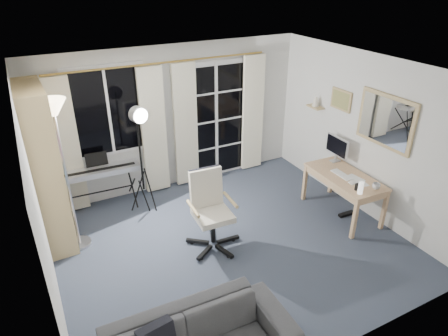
# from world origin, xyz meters

# --- Properties ---
(floor) EXTENTS (4.50, 4.00, 0.02)m
(floor) POSITION_xyz_m (0.00, 0.00, -0.01)
(floor) COLOR #313848
(floor) RESTS_ON ground
(window) EXTENTS (1.20, 0.08, 1.40)m
(window) POSITION_xyz_m (-1.05, 1.97, 1.50)
(window) COLOR white
(window) RESTS_ON floor
(french_door) EXTENTS (1.32, 0.09, 2.11)m
(french_door) POSITION_xyz_m (0.75, 1.97, 1.03)
(french_door) COLOR white
(french_door) RESTS_ON floor
(curtains) EXTENTS (3.60, 0.07, 2.13)m
(curtains) POSITION_xyz_m (-0.14, 1.88, 1.09)
(curtains) COLOR gold
(curtains) RESTS_ON floor
(bookshelf) EXTENTS (0.37, 1.03, 2.20)m
(bookshelf) POSITION_xyz_m (-2.13, 1.23, 1.04)
(bookshelf) COLOR tan
(bookshelf) RESTS_ON floor
(torchiere_lamp) EXTENTS (0.34, 0.34, 2.08)m
(torchiere_lamp) POSITION_xyz_m (-1.87, 0.96, 1.68)
(torchiere_lamp) COLOR #B2B2B7
(torchiere_lamp) RESTS_ON floor
(keyboard_piano) EXTENTS (1.23, 0.63, 0.88)m
(keyboard_piano) POSITION_xyz_m (-1.36, 1.70, 0.67)
(keyboard_piano) COLOR black
(keyboard_piano) RESTS_ON floor
(studio_light) EXTENTS (0.38, 0.38, 1.76)m
(studio_light) POSITION_xyz_m (-0.78, 1.31, 1.41)
(studio_light) COLOR black
(studio_light) RESTS_ON floor
(office_chair) EXTENTS (0.73, 0.75, 1.08)m
(office_chair) POSITION_xyz_m (-0.23, 0.19, 0.64)
(office_chair) COLOR black
(office_chair) RESTS_ON floor
(desk) EXTENTS (0.66, 1.26, 0.66)m
(desk) POSITION_xyz_m (1.88, -0.10, 0.58)
(desk) COLOR tan
(desk) RESTS_ON floor
(monitor) EXTENTS (0.16, 0.48, 0.42)m
(monitor) POSITION_xyz_m (2.08, 0.35, 0.91)
(monitor) COLOR silver
(monitor) RESTS_ON desk
(desk_clutter) EXTENTS (0.41, 0.75, 0.84)m
(desk_clutter) POSITION_xyz_m (1.82, -0.32, 0.52)
(desk_clutter) COLOR white
(desk_clutter) RESTS_ON desk
(mug) EXTENTS (0.11, 0.09, 0.11)m
(mug) POSITION_xyz_m (1.98, -0.60, 0.72)
(mug) COLOR silver
(mug) RESTS_ON desk
(wall_mirror) EXTENTS (0.04, 0.94, 0.74)m
(wall_mirror) POSITION_xyz_m (2.22, -0.35, 1.55)
(wall_mirror) COLOR tan
(wall_mirror) RESTS_ON floor
(framed_print) EXTENTS (0.03, 0.42, 0.32)m
(framed_print) POSITION_xyz_m (2.23, 0.55, 1.60)
(framed_print) COLOR tan
(framed_print) RESTS_ON floor
(wall_shelf) EXTENTS (0.16, 0.30, 0.18)m
(wall_shelf) POSITION_xyz_m (2.16, 1.05, 1.41)
(wall_shelf) COLOR tan
(wall_shelf) RESTS_ON floor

